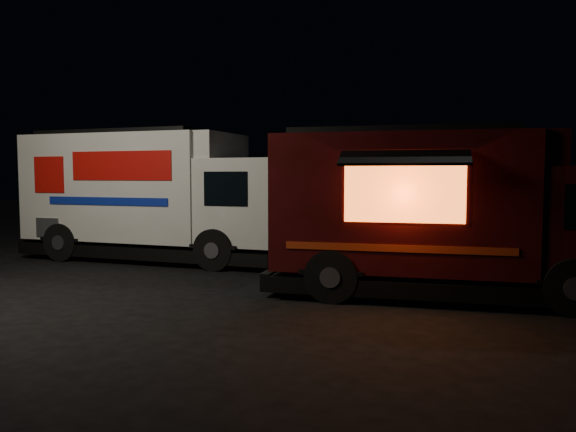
# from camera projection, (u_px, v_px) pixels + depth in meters

# --- Properties ---
(ground) EXTENTS (80.00, 80.00, 0.00)m
(ground) POSITION_uv_depth(u_px,v_px,m) (186.00, 285.00, 11.78)
(ground) COLOR black
(ground) RESTS_ON ground
(white_truck) EXTENTS (8.07, 3.98, 3.50)m
(white_truck) POSITION_uv_depth(u_px,v_px,m) (162.00, 195.00, 15.22)
(white_truck) COLOR silver
(white_truck) RESTS_ON ground
(red_truck) EXTENTS (7.23, 4.25, 3.17)m
(red_truck) POSITION_uv_depth(u_px,v_px,m) (450.00, 213.00, 10.58)
(red_truck) COLOR #3A0A0F
(red_truck) RESTS_ON ground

